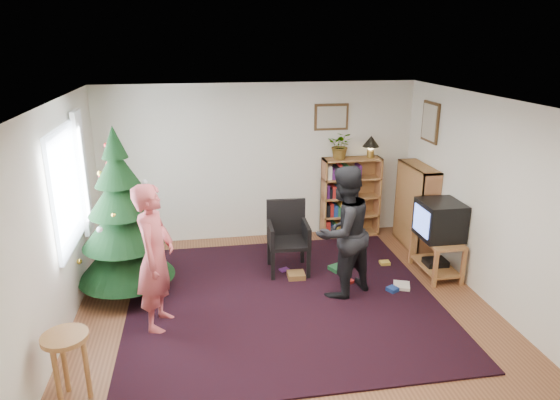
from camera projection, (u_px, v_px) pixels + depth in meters
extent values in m
plane|color=brown|center=(287.00, 313.00, 5.99)|extent=(5.00, 5.00, 0.00)
plane|color=white|center=(289.00, 103.00, 5.22)|extent=(5.00, 5.00, 0.00)
cube|color=silver|center=(260.00, 163.00, 7.95)|extent=(5.00, 0.02, 2.50)
cube|color=silver|center=(357.00, 343.00, 3.26)|extent=(5.00, 0.02, 2.50)
cube|color=silver|center=(53.00, 229.00, 5.21)|extent=(0.02, 5.00, 2.50)
cube|color=silver|center=(492.00, 203.00, 6.00)|extent=(0.02, 5.00, 2.50)
cube|color=black|center=(283.00, 300.00, 6.27)|extent=(3.80, 3.60, 0.02)
cube|color=silver|center=(66.00, 189.00, 5.70)|extent=(0.04, 1.20, 1.40)
cube|color=white|center=(83.00, 173.00, 6.36)|extent=(0.06, 0.35, 1.60)
cube|color=#4C3319|center=(331.00, 117.00, 7.89)|extent=(0.55, 0.03, 0.42)
cube|color=beige|center=(331.00, 117.00, 7.89)|extent=(0.47, 0.01, 0.34)
cube|color=#4C3319|center=(430.00, 122.00, 7.42)|extent=(0.03, 0.50, 0.60)
cube|color=beige|center=(430.00, 122.00, 7.42)|extent=(0.01, 0.42, 0.52)
cylinder|color=#3F2816|center=(129.00, 284.00, 6.44)|extent=(0.12, 0.12, 0.23)
cone|color=black|center=(125.00, 252.00, 6.29)|extent=(1.20, 1.20, 0.68)
cone|color=black|center=(122.00, 222.00, 6.17)|extent=(1.01, 1.01, 0.60)
cone|color=black|center=(119.00, 193.00, 6.05)|extent=(0.77, 0.77, 0.53)
cone|color=black|center=(116.00, 167.00, 5.95)|extent=(0.54, 0.54, 0.46)
cone|color=black|center=(114.00, 142.00, 5.85)|extent=(0.31, 0.31, 0.39)
cube|color=#A16139|center=(351.00, 197.00, 8.22)|extent=(0.95, 0.30, 1.30)
cube|color=#A16139|center=(352.00, 159.00, 8.02)|extent=(0.95, 0.30, 0.03)
cube|color=#A16139|center=(416.00, 206.00, 7.75)|extent=(0.30, 0.95, 1.30)
cube|color=#A16139|center=(419.00, 167.00, 7.55)|extent=(0.30, 0.95, 0.03)
cube|color=#A16139|center=(438.00, 239.00, 6.82)|extent=(0.45, 0.81, 0.04)
cube|color=#A16139|center=(435.00, 270.00, 6.52)|extent=(0.05, 0.05, 0.51)
cube|color=#A16139|center=(463.00, 268.00, 6.59)|extent=(0.05, 0.05, 0.51)
cube|color=#A16139|center=(411.00, 247.00, 7.23)|extent=(0.05, 0.05, 0.51)
cube|color=#A16139|center=(437.00, 245.00, 7.29)|extent=(0.05, 0.05, 0.51)
cube|color=#A16139|center=(435.00, 266.00, 6.95)|extent=(0.41, 0.77, 0.03)
cube|color=black|center=(435.00, 262.00, 6.93)|extent=(0.30, 0.25, 0.08)
cube|color=black|center=(440.00, 220.00, 6.74)|extent=(0.53, 0.58, 0.51)
cube|color=#5978F4|center=(421.00, 221.00, 6.69)|extent=(0.01, 0.45, 0.37)
cube|color=black|center=(288.00, 243.00, 6.90)|extent=(0.57, 0.57, 0.05)
cube|color=black|center=(285.00, 218.00, 7.05)|extent=(0.55, 0.07, 0.55)
cube|color=black|center=(274.00, 266.00, 6.70)|extent=(0.05, 0.05, 0.45)
cube|color=black|center=(309.00, 264.00, 6.78)|extent=(0.05, 0.05, 0.45)
cube|color=black|center=(268.00, 251.00, 7.16)|extent=(0.05, 0.05, 0.45)
cube|color=black|center=(302.00, 249.00, 7.24)|extent=(0.05, 0.05, 0.45)
cylinder|color=#A16139|center=(65.00, 337.00, 4.36)|extent=(0.41, 0.41, 0.05)
cylinder|color=#A16139|center=(87.00, 368.00, 4.49)|extent=(0.05, 0.05, 0.63)
cylinder|color=#A16139|center=(64.00, 362.00, 4.58)|extent=(0.05, 0.05, 0.63)
cylinder|color=#A16139|center=(57.00, 380.00, 4.34)|extent=(0.05, 0.05, 0.63)
imported|color=#BC4B4F|center=(155.00, 258.00, 5.48)|extent=(0.53, 0.69, 1.69)
imported|color=black|center=(343.00, 232.00, 6.19)|extent=(1.03, 0.96, 1.69)
imported|color=gray|center=(341.00, 145.00, 7.92)|extent=(0.50, 0.47, 0.44)
cylinder|color=#A57F33|center=(370.00, 154.00, 8.05)|extent=(0.11, 0.11, 0.11)
sphere|color=#FFD88C|center=(371.00, 147.00, 8.01)|extent=(0.11, 0.11, 0.11)
cone|color=black|center=(371.00, 141.00, 7.98)|extent=(0.27, 0.27, 0.18)
cube|color=#A51E19|center=(348.00, 282.00, 6.67)|extent=(0.20, 0.20, 0.08)
cube|color=navy|center=(392.00, 290.00, 6.46)|extent=(0.20, 0.20, 0.08)
cube|color=#1E592D|center=(339.00, 268.00, 7.06)|extent=(0.20, 0.20, 0.08)
cube|color=gold|center=(385.00, 263.00, 7.22)|extent=(0.20, 0.20, 0.08)
cube|color=brown|center=(296.00, 276.00, 6.82)|extent=(0.20, 0.20, 0.08)
cube|color=beige|center=(402.00, 286.00, 6.56)|extent=(0.20, 0.20, 0.08)
cube|color=#4C1959|center=(284.00, 269.00, 7.03)|extent=(0.20, 0.20, 0.08)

